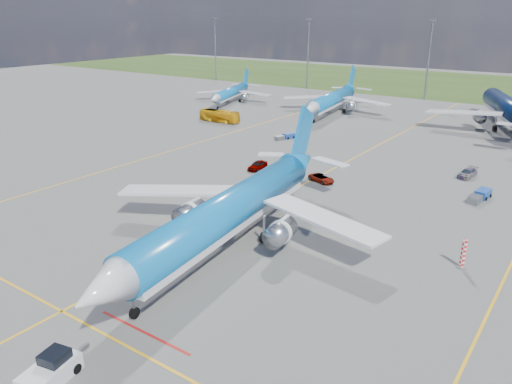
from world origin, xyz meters
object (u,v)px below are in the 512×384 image
Objects in this scene: bg_jet_n at (506,129)px; pushback_tug at (51,371)px; bg_jet_nnw at (331,114)px; service_car_a at (258,165)px; baggage_tug_c at (286,137)px; service_car_b at (321,178)px; service_car_c at (467,173)px; main_airliner at (229,247)px; apron_bus at (219,116)px; bg_jet_nw at (231,103)px; warning_post at (463,254)px; baggage_tug_w at (480,196)px.

pushback_tug is at bearing 61.73° from bg_jet_n.
bg_jet_nnw is 9.29× the size of service_car_a.
bg_jet_nnw reaches higher than baggage_tug_c.
service_car_c is at bearing -30.33° from service_car_b.
main_airliner is at bearing 58.04° from bg_jet_n.
apron_bus is 2.16× the size of baggage_tug_c.
baggage_tug_c is (-35.04, -35.84, 0.48)m from bg_jet_n.
service_car_a is at bearing -66.12° from bg_jet_nw.
service_car_c is at bearing 67.52° from pushback_tug.
warning_post is 72.63m from bg_jet_n.
bg_jet_nw is at bearing 140.92° from warning_post.
apron_bus is at bearing 109.71° from pushback_tug.
apron_bus is (-56.75, -30.46, 1.43)m from bg_jet_n.
bg_jet_nw is 31.32m from bg_jet_nnw.
main_airliner is 10.71× the size of service_car_b.
warning_post reaches higher than service_car_b.
service_car_b is (-15.89, -56.27, 0.60)m from bg_jet_n.
bg_jet_nw is 73.82m from service_car_b.
main_airliner is 67.16m from apron_bus.
service_car_c is (-6.91, 31.16, -0.84)m from warning_post.
pushback_tug is (-10.58, -105.65, 0.80)m from bg_jet_n.
service_car_b is 0.80× the size of baggage_tug_w.
bg_jet_nw is 0.64× the size of bg_jet_n.
service_car_b is at bearing -131.10° from service_car_c.
apron_bus is 2.37× the size of service_car_b.
baggage_tug_w is (33.01, 6.17, -0.18)m from service_car_a.
service_car_a is 0.94× the size of service_car_c.
bg_jet_nw is 6.95× the size of service_car_c.
bg_jet_n is 1.06× the size of main_airliner.
main_airliner is 25.72m from service_car_b.
pushback_tug is at bearing -150.30° from apron_bus.
apron_bus is (-43.18, 51.42, 1.43)m from main_airliner.
baggage_tug_c is at bearing 140.19° from warning_post.
warning_post is at bearing -62.85° from bg_jet_nnw.
warning_post is 0.10× the size of bg_jet_nw.
bg_jet_n is 9.11× the size of baggage_tug_w.
warning_post reaches higher than service_car_a.
service_car_b is 22.19m from baggage_tug_w.
baggage_tug_w is at bearing 97.78° from warning_post.
pushback_tug is at bearing -76.07° from bg_jet_nw.
baggage_tug_w is at bearing -2.56° from baggage_tug_c.
bg_jet_nw reaches higher than service_car_a.
bg_jet_n is 41.00m from service_car_c.
main_airliner reaches higher than service_car_b.
bg_jet_nnw is 40.36m from bg_jet_n.
baggage_tug_w is at bearing 7.15° from service_car_a.
baggage_tug_c is at bearing 179.71° from service_car_c.
service_car_a reaches higher than service_car_c.
pushback_tug is (60.64, -98.25, 0.80)m from bg_jet_nw.
bg_jet_n reaches higher than service_car_c.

